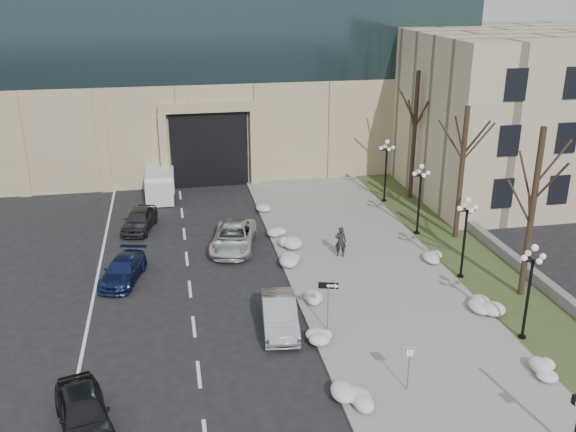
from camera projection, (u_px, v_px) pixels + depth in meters
name	position (u px, v px, depth m)	size (l,w,h in m)	color
sidewalk	(369.00, 273.00, 36.05)	(9.00, 40.00, 0.12)	gray
curb	(291.00, 279.00, 35.25)	(0.30, 40.00, 0.14)	gray
grass_strip	(476.00, 264.00, 37.19)	(4.00, 40.00, 0.10)	#364422
stone_wall	(492.00, 243.00, 39.28)	(0.50, 30.00, 0.70)	gray
classical_building	(545.00, 109.00, 50.08)	(22.00, 18.12, 12.00)	tan
car_a	(83.00, 412.00, 23.45)	(1.76, 4.38, 1.49)	black
car_b	(280.00, 315.00, 30.19)	(1.58, 4.54, 1.50)	#AAADB2
car_c	(123.00, 270.00, 35.05)	(1.78, 4.37, 1.27)	navy
car_d	(233.00, 237.00, 39.18)	(2.46, 5.34, 1.48)	silver
car_e	(139.00, 219.00, 42.13)	(1.71, 4.24, 1.44)	#2C2D31
pedestrian	(341.00, 242.00, 37.76)	(0.68, 0.44, 1.85)	black
box_truck	(160.00, 184.00, 48.72)	(2.23, 6.04, 1.91)	silver
one_way_sign	(332.00, 292.00, 29.37)	(0.96, 0.42, 2.60)	slate
keep_sign	(409.00, 360.00, 25.26)	(0.45, 0.12, 2.08)	slate
snow_clump_b	(357.00, 403.00, 24.64)	(1.10, 1.60, 0.36)	white
snow_clump_c	(320.00, 336.00, 29.24)	(1.10, 1.60, 0.36)	white
snow_clump_d	(307.00, 299.00, 32.59)	(1.10, 1.60, 0.36)	white
snow_clump_e	(290.00, 261.00, 36.98)	(1.10, 1.60, 0.36)	white
snow_clump_f	(277.00, 231.00, 41.31)	(1.10, 1.60, 0.36)	white
snow_clump_g	(266.00, 207.00, 45.61)	(1.10, 1.60, 0.36)	white
snow_clump_h	(548.00, 369.00, 26.81)	(1.10, 1.60, 0.36)	white
snow_clump_i	(482.00, 308.00, 31.77)	(1.10, 1.60, 0.36)	white
snow_clump_j	(436.00, 258.00, 37.34)	(1.10, 1.60, 0.36)	white
snow_clump_k	(287.00, 244.00, 39.32)	(1.10, 1.60, 0.36)	white
snow_clump_l	(354.00, 398.00, 24.97)	(1.10, 1.60, 0.36)	white
lamppost_a	(530.00, 279.00, 28.48)	(1.18, 1.18, 4.76)	black
lamppost_b	(466.00, 227.00, 34.46)	(1.18, 1.18, 4.76)	black
lamppost_c	(420.00, 190.00, 40.43)	(1.18, 1.18, 4.76)	black
lamppost_d	(386.00, 162.00, 46.41)	(1.18, 1.18, 4.76)	black
tree_near	(535.00, 190.00, 31.58)	(3.20, 3.20, 9.00)	black
tree_mid	(463.00, 155.00, 39.05)	(3.20, 3.20, 8.50)	black
tree_far	(415.00, 118.00, 46.18)	(3.20, 3.20, 9.50)	black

